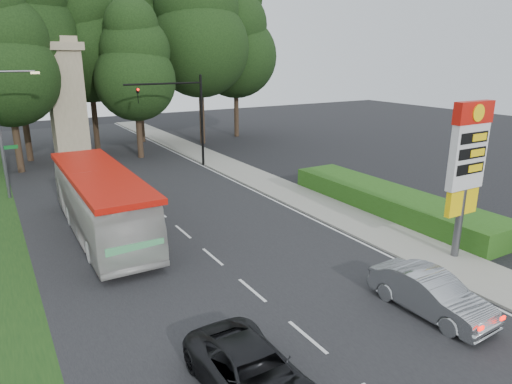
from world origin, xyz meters
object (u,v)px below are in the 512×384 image
transit_bus (101,204)px  suv_charcoal (253,375)px  traffic_signal_mast (186,108)px  sedan_silver (430,293)px  gas_station_pylon (467,160)px  streetlight_signs (3,127)px  monument (67,101)px

transit_bus → suv_charcoal: size_ratio=2.41×
traffic_signal_mast → sedan_silver: size_ratio=1.62×
gas_station_pylon → suv_charcoal: (-12.00, -2.88, -3.78)m
traffic_signal_mast → streetlight_signs: bearing=-171.1°
sedan_silver → suv_charcoal: bearing=-178.6°
streetlight_signs → monument: 9.44m
streetlight_signs → transit_bus: size_ratio=0.69×
monument → transit_bus: size_ratio=0.87×
gas_station_pylon → sedan_silver: size_ratio=1.54×
monument → transit_bus: (-1.50, -17.27, -3.49)m
monument → traffic_signal_mast: bearing=-38.0°
transit_bus → sedan_silver: size_ratio=2.62×
traffic_signal_mast → transit_bus: size_ratio=0.62×
streetlight_signs → sedan_silver: streetlight_signs is taller
streetlight_signs → suv_charcoal: streetlight_signs is taller
traffic_signal_mast → transit_bus: 14.85m
sedan_silver → suv_charcoal: 7.36m
gas_station_pylon → sedan_silver: 6.43m
transit_bus → monument: bearing=85.6°
monument → suv_charcoal: bearing=-91.5°
gas_station_pylon → monument: 30.17m
traffic_signal_mast → sedan_silver: traffic_signal_mast is taller
traffic_signal_mast → suv_charcoal: size_ratio=1.49×
streetlight_signs → suv_charcoal: 23.58m
transit_bus → gas_station_pylon: bearing=-39.7°
streetlight_signs → sedan_silver: size_ratio=1.80×
transit_bus → streetlight_signs: bearing=111.1°
traffic_signal_mast → streetlight_signs: 12.83m
streetlight_signs → traffic_signal_mast: bearing=8.9°
monument → transit_bus: monument is taller
gas_station_pylon → transit_bus: (-12.70, 10.73, -2.83)m
gas_station_pylon → transit_bus: size_ratio=0.59×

